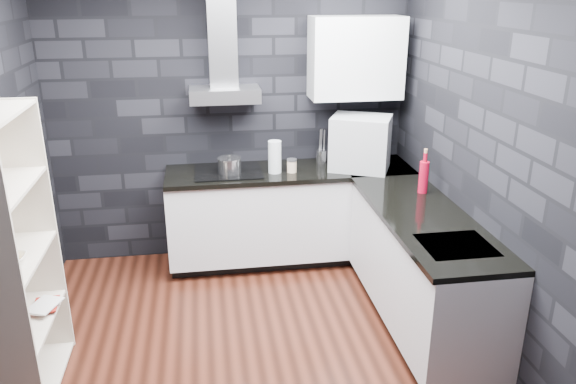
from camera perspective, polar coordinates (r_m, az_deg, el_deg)
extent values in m
plane|color=#421B11|center=(4.21, -3.91, -15.30)|extent=(3.20, 3.20, 0.00)
cube|color=black|center=(5.17, -5.90, 7.93)|extent=(3.20, 0.05, 2.70)
cube|color=black|center=(2.11, -0.78, -10.94)|extent=(3.20, 0.05, 2.70)
cube|color=black|center=(4.05, 19.20, 3.42)|extent=(0.05, 3.20, 2.70)
cube|color=black|center=(5.38, 0.13, -6.17)|extent=(2.18, 0.50, 0.10)
cube|color=black|center=(4.54, 13.44, -12.18)|extent=(0.50, 1.78, 0.10)
cube|color=silver|center=(5.16, 0.20, -2.09)|extent=(2.20, 0.60, 0.76)
cube|color=silver|center=(4.32, 13.41, -7.42)|extent=(0.60, 1.80, 0.76)
cube|color=black|center=(5.02, 0.23, 2.09)|extent=(2.20, 0.62, 0.04)
cube|color=black|center=(4.15, 13.72, -2.52)|extent=(0.62, 1.80, 0.04)
cube|color=black|center=(5.21, 8.95, 2.52)|extent=(0.62, 0.62, 0.04)
cube|color=#A6A5AA|center=(4.93, -6.44, 9.81)|extent=(0.60, 0.34, 0.12)
cube|color=#A6A5AA|center=(4.93, -6.72, 15.78)|extent=(0.24, 0.20, 0.90)
cube|color=silver|center=(5.06, 6.91, 13.38)|extent=(0.80, 0.35, 0.70)
cube|color=black|center=(4.97, -6.08, 2.10)|extent=(0.58, 0.50, 0.01)
cube|color=#A6A5AA|center=(3.73, 16.73, -5.24)|extent=(0.44, 0.40, 0.01)
cylinder|color=silver|center=(4.90, -5.95, 2.64)|extent=(0.21, 0.21, 0.12)
cylinder|color=silver|center=(4.89, -1.36, 3.58)|extent=(0.15, 0.15, 0.28)
cylinder|color=beige|center=(4.92, 0.39, 2.61)|extent=(0.11, 0.11, 0.10)
cylinder|color=silver|center=(5.18, 3.41, 3.61)|extent=(0.12, 0.12, 0.12)
cube|color=#A5A8AC|center=(5.01, 7.37, 4.82)|extent=(0.62, 0.56, 0.50)
cylinder|color=maroon|center=(4.54, 13.61, 1.47)|extent=(0.10, 0.10, 0.25)
cube|color=beige|center=(3.77, -26.16, -6.17)|extent=(0.34, 0.80, 1.80)
imported|color=white|center=(3.68, -26.61, -6.23)|extent=(0.22, 0.22, 0.05)
imported|color=maroon|center=(4.04, -24.67, -9.42)|extent=(0.16, 0.03, 0.21)
imported|color=#B2B2B2|center=(4.03, -24.65, -9.09)|extent=(0.16, 0.07, 0.22)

